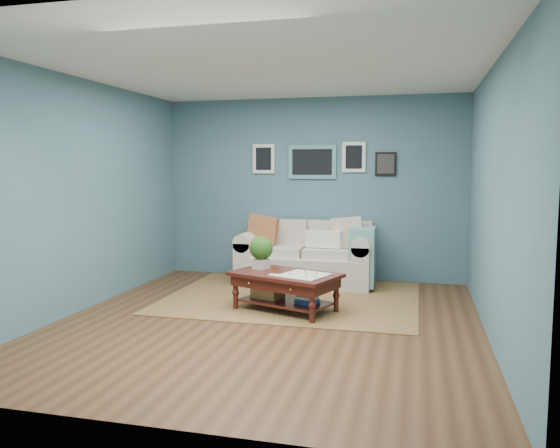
% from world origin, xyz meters
% --- Properties ---
extents(room_shell, '(5.00, 5.02, 2.70)m').
position_xyz_m(room_shell, '(0.00, 0.06, 1.36)').
color(room_shell, brown).
rests_on(room_shell, ground).
extents(area_rug, '(3.16, 2.52, 0.01)m').
position_xyz_m(area_rug, '(0.01, 1.14, 0.01)').
color(area_rug, brown).
rests_on(area_rug, ground).
extents(loveseat, '(1.94, 0.88, 1.00)m').
position_xyz_m(loveseat, '(0.09, 2.03, 0.41)').
color(loveseat, beige).
rests_on(loveseat, ground).
extents(coffee_table, '(1.38, 1.07, 0.85)m').
position_xyz_m(coffee_table, '(0.02, 0.52, 0.38)').
color(coffee_table, '#37110A').
rests_on(coffee_table, ground).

